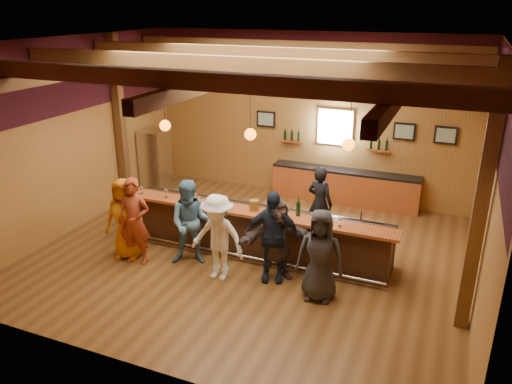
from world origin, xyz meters
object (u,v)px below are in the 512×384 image
at_px(bar_counter, 254,230).
at_px(back_bar_cabinet, 344,187).
at_px(customer_white, 218,238).
at_px(customer_navy, 272,237).
at_px(customer_orange, 126,218).
at_px(ice_bucket, 254,205).
at_px(bottle_a, 277,205).
at_px(stainless_fridge, 155,161).
at_px(customer_dark, 320,255).
at_px(customer_brown, 277,239).
at_px(customer_denim, 191,223).
at_px(customer_redvest, 134,221).
at_px(bartender, 320,203).

relative_size(bar_counter, back_bar_cabinet, 1.57).
xyz_separation_m(customer_white, customer_navy, (1.00, 0.35, 0.05)).
bearing_deg(customer_white, customer_orange, -177.54).
height_order(ice_bucket, bottle_a, bottle_a).
xyz_separation_m(bar_counter, stainless_fridge, (-4.12, 2.45, 0.38)).
xyz_separation_m(bar_counter, customer_orange, (-2.43, -1.26, 0.37)).
bearing_deg(customer_dark, customer_orange, 173.09).
bearing_deg(ice_bucket, customer_brown, -40.17).
bearing_deg(customer_navy, customer_denim, 163.33).
distance_m(ice_bucket, bottle_a, 0.49).
height_order(back_bar_cabinet, customer_brown, customer_brown).
bearing_deg(bar_counter, customer_white, -99.20).
xyz_separation_m(bar_counter, customer_white, (-0.22, -1.33, 0.37)).
distance_m(customer_redvest, customer_navy, 2.92).
relative_size(customer_navy, ice_bucket, 8.65).
distance_m(customer_white, customer_navy, 1.06).
height_order(customer_dark, bartender, customer_dark).
bearing_deg(bartender, customer_white, 77.90).
relative_size(back_bar_cabinet, stainless_fridge, 2.22).
bearing_deg(customer_navy, customer_white, -177.17).
xyz_separation_m(customer_white, bartender, (1.34, 2.56, -0.02)).
height_order(bar_counter, customer_orange, customer_orange).
bearing_deg(customer_dark, stainless_fridge, 141.18).
height_order(customer_orange, customer_denim, customer_denim).
xyz_separation_m(customer_redvest, customer_brown, (2.96, 0.52, -0.09)).
bearing_deg(customer_white, customer_navy, 23.65).
distance_m(customer_dark, bartender, 2.60).
bearing_deg(customer_brown, customer_navy, -154.69).
relative_size(customer_dark, bottle_a, 4.64).
relative_size(customer_denim, bartender, 1.06).
xyz_separation_m(customer_orange, customer_dark, (4.26, -0.01, -0.01)).
height_order(back_bar_cabinet, bottle_a, bottle_a).
distance_m(back_bar_cabinet, customer_dark, 4.90).
bearing_deg(customer_orange, ice_bucket, 10.03).
distance_m(stainless_fridge, customer_brown, 5.98).
xyz_separation_m(back_bar_cabinet, customer_brown, (-0.33, -4.45, 0.37)).
relative_size(customer_denim, customer_brown, 1.09).
xyz_separation_m(back_bar_cabinet, bottle_a, (-0.60, -3.74, 0.78)).
distance_m(customer_denim, customer_navy, 1.79).
bearing_deg(bar_counter, customer_dark, -34.78).
height_order(stainless_fridge, ice_bucket, stainless_fridge).
bearing_deg(bar_counter, bottle_a, -16.14).
distance_m(customer_navy, customer_dark, 1.09).
bearing_deg(customer_navy, ice_bucket, 116.41).
height_order(back_bar_cabinet, ice_bucket, ice_bucket).
bearing_deg(customer_orange, bottle_a, 8.29).
distance_m(stainless_fridge, customer_dark, 7.01).
bearing_deg(back_bar_cabinet, customer_white, -105.93).
bearing_deg(customer_denim, customer_dark, -26.46).
relative_size(customer_dark, ice_bucket, 8.18).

